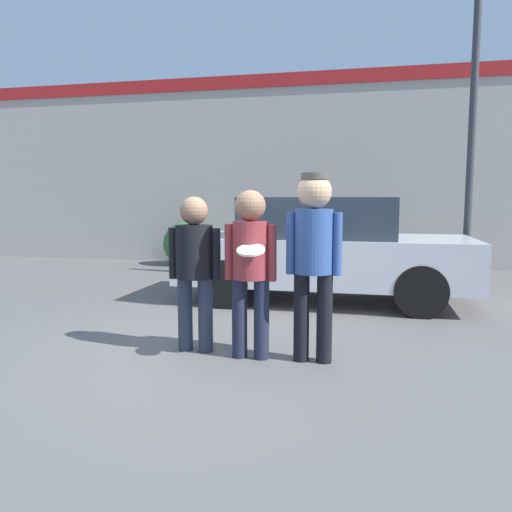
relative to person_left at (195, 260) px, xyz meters
name	(u,v)px	position (x,y,z in m)	size (l,w,h in m)	color
ground_plane	(216,353)	(0.22, -0.03, -0.94)	(56.00, 56.00, 0.00)	#5B5956
storefront_building	(304,169)	(0.22, 6.95, 1.29)	(24.00, 0.22, 4.40)	#B2A89E
person_left	(195,260)	(0.00, 0.00, 0.00)	(0.55, 0.38, 1.58)	#2D3347
person_middle_with_frisbee	(250,260)	(0.61, -0.11, 0.03)	(0.51, 0.55, 1.64)	#1E2338
person_right	(314,248)	(1.21, -0.08, 0.16)	(0.52, 0.35, 1.80)	black
parked_car_near	(323,249)	(1.05, 2.84, -0.14)	(4.30, 1.87, 1.58)	silver
street_lamp	(491,48)	(3.53, 4.07, 2.99)	(1.35, 0.35, 6.47)	#38383D
shrub	(185,244)	(-2.50, 6.26, -0.44)	(1.00, 1.00, 1.00)	#2D6B33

